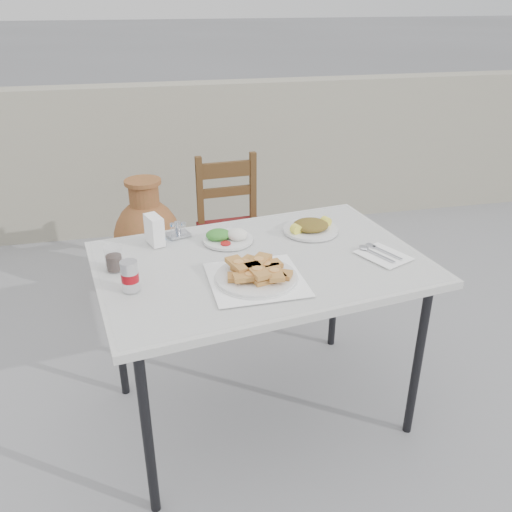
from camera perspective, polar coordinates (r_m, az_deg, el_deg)
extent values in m
plane|color=slate|center=(2.74, 2.07, -16.58)|extent=(80.00, 80.00, 0.00)
cylinder|color=black|center=(2.13, -11.36, -17.98)|extent=(0.04, 0.04, 0.78)
cylinder|color=black|center=(2.52, 16.64, -10.71)|extent=(0.04, 0.04, 0.78)
cylinder|color=black|center=(2.72, -14.37, -7.38)|extent=(0.04, 0.04, 0.78)
cylinder|color=black|center=(3.04, 8.32, -3.02)|extent=(0.04, 0.04, 0.78)
cube|color=white|center=(2.31, 0.49, -0.84)|extent=(1.49, 1.12, 0.03)
cube|color=white|center=(2.30, 0.49, -0.41)|extent=(1.44, 1.07, 0.01)
cube|color=white|center=(2.14, 0.01, -2.47)|extent=(0.38, 0.38, 0.00)
cylinder|color=silver|center=(2.14, 0.01, -2.24)|extent=(0.32, 0.32, 0.02)
cylinder|color=silver|center=(2.14, 0.01, -2.35)|extent=(0.33, 0.33, 0.01)
cylinder|color=silver|center=(2.47, -2.97, 1.76)|extent=(0.23, 0.23, 0.01)
ellipsoid|color=silver|center=(2.46, -1.99, 2.28)|extent=(0.09, 0.09, 0.05)
ellipsoid|color=#266D1F|center=(2.47, -3.98, 2.25)|extent=(0.11, 0.10, 0.05)
cylinder|color=#B01214|center=(2.41, -3.21, 1.33)|extent=(0.05, 0.05, 0.01)
cylinder|color=silver|center=(2.58, 5.76, 2.77)|extent=(0.26, 0.26, 0.01)
ellipsoid|color=#246C1B|center=(2.57, 5.78, 3.25)|extent=(0.17, 0.16, 0.05)
cylinder|color=yellow|center=(2.52, 4.23, 2.82)|extent=(0.06, 0.05, 0.05)
cylinder|color=yellow|center=(2.62, 7.35, 3.62)|extent=(0.06, 0.05, 0.05)
cylinder|color=silver|center=(2.10, -13.14, -2.05)|extent=(0.07, 0.07, 0.12)
cylinder|color=#A40B15|center=(2.10, -13.12, -2.17)|extent=(0.07, 0.07, 0.04)
cylinder|color=silver|center=(2.07, -13.30, -0.66)|extent=(0.06, 0.06, 0.00)
cylinder|color=white|center=(2.27, -14.76, -0.20)|extent=(0.07, 0.07, 0.10)
cylinder|color=black|center=(2.28, -14.70, -0.67)|extent=(0.06, 0.06, 0.06)
cube|color=white|center=(2.46, -10.65, 2.71)|extent=(0.09, 0.12, 0.13)
cube|color=blue|center=(2.48, -9.92, 2.65)|extent=(0.04, 0.06, 0.08)
cube|color=silver|center=(2.55, -8.18, 2.28)|extent=(0.12, 0.11, 0.01)
cylinder|color=white|center=(2.52, -8.75, 2.78)|extent=(0.02, 0.02, 0.06)
cylinder|color=white|center=(2.52, -7.64, 2.89)|extent=(0.02, 0.02, 0.06)
cylinder|color=silver|center=(2.55, -8.27, 3.08)|extent=(0.03, 0.03, 0.05)
cube|color=white|center=(2.39, 13.25, 0.07)|extent=(0.23, 0.26, 0.00)
cube|color=silver|center=(2.38, 12.89, 0.06)|extent=(0.08, 0.15, 0.00)
ellipsoid|color=silver|center=(2.43, 11.27, 0.89)|extent=(0.04, 0.05, 0.01)
cube|color=silver|center=(2.41, 13.63, 0.35)|extent=(0.08, 0.15, 0.00)
cube|color=silver|center=(2.46, 12.01, 1.11)|extent=(0.04, 0.05, 0.00)
cube|color=#3D2510|center=(3.37, -4.36, -2.96)|extent=(0.04, 0.04, 0.44)
cube|color=#3D2510|center=(3.45, 1.37, -2.14)|extent=(0.04, 0.04, 0.44)
cube|color=#3D2510|center=(3.68, -5.59, -0.38)|extent=(0.04, 0.04, 0.44)
cube|color=#3D2510|center=(3.75, -0.30, 0.32)|extent=(0.04, 0.04, 0.44)
cube|color=#5C1512|center=(3.45, -2.29, 2.38)|extent=(0.44, 0.44, 0.05)
cube|color=#3D2510|center=(3.49, -5.93, 6.48)|extent=(0.04, 0.04, 0.49)
cube|color=#3D2510|center=(3.57, -0.32, 7.06)|extent=(0.04, 0.04, 0.49)
cube|color=#3D2510|center=(3.48, -3.15, 9.07)|extent=(0.39, 0.06, 0.10)
cube|color=#3D2510|center=(3.53, -3.09, 6.78)|extent=(0.39, 0.06, 0.06)
cylinder|color=brown|center=(3.81, -10.85, -2.82)|extent=(0.34, 0.34, 0.08)
ellipsoid|color=brown|center=(3.66, -11.28, 1.67)|extent=(0.44, 0.44, 0.56)
cylinder|color=beige|center=(3.66, -11.28, 1.67)|extent=(0.45, 0.45, 0.06)
cylinder|color=brown|center=(3.55, -11.71, 6.19)|extent=(0.19, 0.19, 0.17)
cylinder|color=brown|center=(3.52, -11.85, 7.65)|extent=(0.23, 0.23, 0.03)
cube|color=gray|center=(4.64, -5.66, 10.36)|extent=(6.00, 0.25, 1.20)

